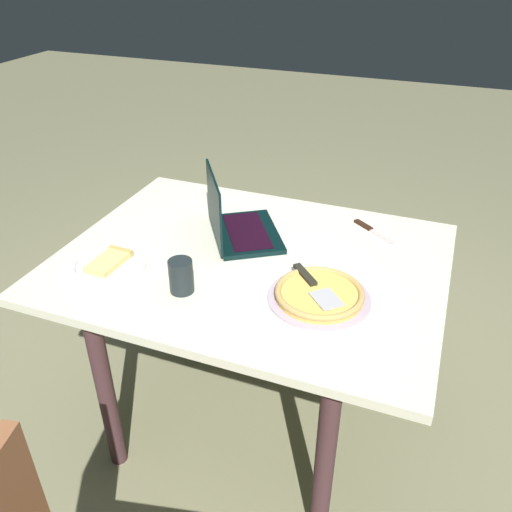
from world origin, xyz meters
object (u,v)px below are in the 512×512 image
(laptop, at_px, (236,224))
(drink_cup, at_px, (181,276))
(dining_table, at_px, (251,281))
(pizza_plate, at_px, (109,264))
(pizza_tray, at_px, (319,294))
(table_knife, at_px, (370,229))

(laptop, relative_size, drink_cup, 3.60)
(dining_table, height_order, laptop, laptop)
(dining_table, height_order, pizza_plate, pizza_plate)
(pizza_tray, xyz_separation_m, drink_cup, (0.41, 0.11, 0.04))
(dining_table, height_order, drink_cup, drink_cup)
(table_knife, distance_m, drink_cup, 0.76)
(table_knife, bearing_deg, dining_table, 44.60)
(dining_table, height_order, pizza_tray, pizza_tray)
(pizza_plate, relative_size, table_knife, 1.37)
(dining_table, xyz_separation_m, pizza_tray, (-0.28, 0.14, 0.11))
(pizza_tray, xyz_separation_m, table_knife, (-0.07, -0.48, -0.01))
(dining_table, distance_m, laptop, 0.22)
(dining_table, bearing_deg, drink_cup, 63.28)
(table_knife, bearing_deg, laptop, 26.52)
(pizza_plate, distance_m, drink_cup, 0.29)
(laptop, bearing_deg, pizza_tray, 145.85)
(dining_table, xyz_separation_m, pizza_plate, (0.41, 0.23, 0.11))
(pizza_plate, height_order, drink_cup, drink_cup)
(pizza_plate, bearing_deg, pizza_tray, -173.18)
(pizza_plate, height_order, table_knife, pizza_plate)
(pizza_tray, bearing_deg, dining_table, -27.35)
(table_knife, height_order, drink_cup, drink_cup)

